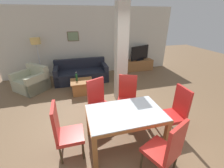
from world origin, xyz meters
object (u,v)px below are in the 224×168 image
dining_chair_head_left (64,130)px  bottle (77,77)px  sofa (81,74)px  tv_screen (140,53)px  floor_lamp (36,45)px  dining_chair_head_right (175,110)px  armchair (32,82)px  dining_chair_far_left (99,101)px  coffee_table (82,87)px  dining_table (125,119)px  dining_chair_far_right (127,96)px  tv_stand (139,65)px  dining_chair_near_right (166,149)px

dining_chair_head_left → bottle: size_ratio=3.69×
sofa → tv_screen: 2.80m
dining_chair_head_left → floor_lamp: floor_lamp is taller
dining_chair_head_right → armchair: 4.60m
dining_chair_far_left → dining_chair_head_left: same height
coffee_table → dining_table: bearing=-75.3°
coffee_table → dining_chair_far_right: bearing=-57.5°
dining_chair_far_right → coffee_table: dining_chair_far_right is taller
bottle → tv_screen: 3.30m
bottle → tv_stand: bearing=27.5°
dining_table → bottle: dining_table is taller
tv_screen → tv_stand: bearing=-21.0°
sofa → tv_stand: sofa is taller
dining_table → floor_lamp: bearing=117.6°
dining_chair_head_right → floor_lamp: 5.10m
sofa → dining_chair_near_right: bearing=102.2°
sofa → tv_screen: (2.70, 0.53, 0.52)m
dining_chair_far_right → tv_stand: size_ratio=0.85×
dining_chair_near_right → armchair: (-2.62, 3.92, -0.28)m
sofa → bottle: 1.05m
dining_chair_far_right → dining_table: bearing=90.0°
sofa → dining_chair_head_right: bearing=115.9°
coffee_table → tv_stand: tv_stand is taller
tv_stand → floor_lamp: bearing=-179.1°
dining_chair_head_right → dining_chair_near_right: size_ratio=1.00×
tv_screen → dining_chair_near_right: bearing=48.5°
dining_chair_head_right → tv_stand: bearing=-14.4°
dining_chair_near_right → coffee_table: size_ratio=1.51×
dining_chair_near_right → tv_stand: 5.12m
dining_chair_head_right → sofa: 3.84m
dining_chair_far_right → sofa: size_ratio=0.54×
tv_stand → tv_screen: (0.00, 0.00, 0.56)m
tv_stand → floor_lamp: floor_lamp is taller
tv_screen → dining_table: bearing=40.7°
dining_chair_head_left → tv_stand: (3.26, 3.98, -0.32)m
dining_chair_head_left → bottle: dining_chair_head_left is taller
dining_chair_head_right → bottle: (-1.89, 2.46, -0.02)m
coffee_table → dining_chair_far_left: bearing=-80.3°
dining_chair_near_right → tv_screen: 5.11m
dining_chair_far_left → dining_chair_head_right: (1.48, -0.81, 0.00)m
coffee_table → tv_stand: (2.77, 1.59, 0.02)m
dining_chair_far_right → dining_chair_head_left: bearing=52.6°
dining_chair_far_right → dining_chair_head_left: same height
dining_chair_near_right → armchair: 4.72m
armchair → dining_chair_near_right: bearing=168.4°
dining_chair_head_left → dining_chair_near_right: same height
coffee_table → bottle: bearing=154.7°
armchair → floor_lamp: size_ratio=0.78×
bottle → coffee_table: bearing=-25.3°
dining_chair_head_left → armchair: (-1.14, 3.11, -0.28)m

